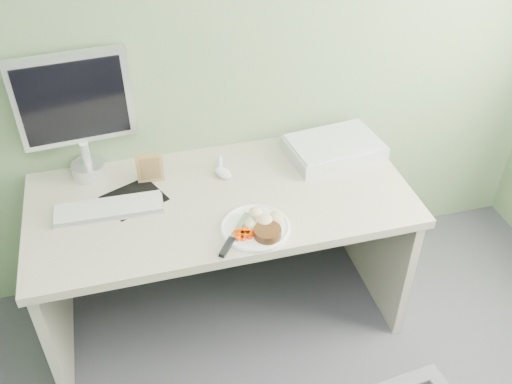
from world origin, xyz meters
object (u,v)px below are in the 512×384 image
object	(u,v)px
desk	(222,229)
monitor	(76,110)
scanner	(334,148)
plate	(255,228)

from	to	relation	value
desk	monitor	distance (m)	0.79
scanner	desk	bearing A→B (deg)	-170.17
plate	monitor	xyz separation A→B (m)	(-0.61, 0.55, 0.31)
desk	monitor	world-z (taller)	monitor
scanner	monitor	bearing A→B (deg)	165.70
plate	scanner	world-z (taller)	scanner
desk	monitor	xyz separation A→B (m)	(-0.52, 0.32, 0.50)
desk	scanner	distance (m)	0.63
desk	scanner	size ratio (longest dim) A/B	3.82
desk	monitor	size ratio (longest dim) A/B	2.85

